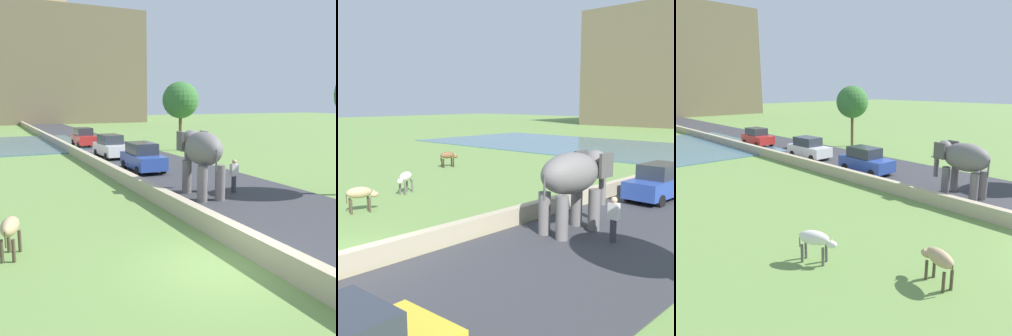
{
  "view_description": "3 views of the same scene",
  "coord_description": "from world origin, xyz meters",
  "views": [
    {
      "loc": [
        -5.41,
        -8.35,
        4.3
      ],
      "look_at": [
        2.47,
        8.43,
        1.17
      ],
      "focal_mm": 42.32,
      "sensor_mm": 36.0,
      "label": 1
    },
    {
      "loc": [
        12.33,
        -5.99,
        4.8
      ],
      "look_at": [
        -1.52,
        8.64,
        1.69
      ],
      "focal_mm": 46.64,
      "sensor_mm": 36.0,
      "label": 2
    },
    {
      "loc": [
        -13.26,
        -1.87,
        5.88
      ],
      "look_at": [
        -1.76,
        10.72,
        1.79
      ],
      "focal_mm": 36.24,
      "sensor_mm": 36.0,
      "label": 3
    }
  ],
  "objects": [
    {
      "name": "ground_plane",
      "position": [
        0.0,
        0.0,
        0.0
      ],
      "size": [
        220.0,
        220.0,
        0.0
      ],
      "primitive_type": "plane",
      "color": "#6B8E47"
    },
    {
      "name": "elephant",
      "position": [
        3.45,
        7.0,
        2.04
      ],
      "size": [
        1.67,
        3.53,
        2.99
      ],
      "color": "slate",
      "rests_on": "ground"
    },
    {
      "name": "cow_tan",
      "position": [
        -4.9,
        3.06,
        0.84
      ],
      "size": [
        0.73,
        1.42,
        1.15
      ],
      "color": "tan",
      "rests_on": "ground"
    },
    {
      "name": "car_blue",
      "position": [
        3.43,
        14.16,
        0.9
      ],
      "size": [
        1.87,
        4.04,
        1.8
      ],
      "color": "#2D4CA8",
      "rests_on": "ground"
    },
    {
      "name": "barrier_wall",
      "position": [
        1.2,
        18.0,
        0.35
      ],
      "size": [
        0.4,
        110.0,
        0.7
      ],
      "primitive_type": "cube",
      "color": "tan",
      "rests_on": "ground"
    },
    {
      "name": "cow_white",
      "position": [
        -6.83,
        6.62,
        0.84
      ],
      "size": [
        0.97,
        1.37,
        1.15
      ],
      "color": "silver",
      "rests_on": "ground"
    },
    {
      "name": "cow_brown",
      "position": [
        -12.43,
        14.01,
        0.84
      ],
      "size": [
        0.69,
        1.42,
        1.15
      ],
      "color": "brown",
      "rests_on": "ground"
    },
    {
      "name": "person_beside_elephant",
      "position": [
        5.16,
        6.86,
        0.87
      ],
      "size": [
        0.36,
        0.22,
        1.63
      ],
      "color": "#33333D",
      "rests_on": "ground"
    },
    {
      "name": "lake",
      "position": [
        -14.0,
        33.75,
        0.04
      ],
      "size": [
        36.0,
        18.0,
        0.08
      ],
      "primitive_type": "cube",
      "color": "slate",
      "rests_on": "ground"
    }
  ]
}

